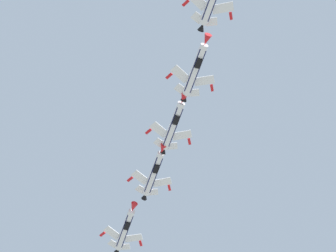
% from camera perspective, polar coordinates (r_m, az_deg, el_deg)
% --- Properties ---
extents(fighter_jet_left_wing, '(11.41, 14.26, 4.34)m').
position_cam_1_polar(fighter_jet_left_wing, '(132.37, 2.46, 5.10)').
color(fighter_jet_left_wing, white).
extents(fighter_jet_right_wing, '(11.41, 14.26, 4.36)m').
position_cam_1_polar(fighter_jet_right_wing, '(138.81, 0.48, 0.11)').
color(fighter_jet_right_wing, white).
extents(fighter_jet_left_outer, '(11.41, 14.26, 4.37)m').
position_cam_1_polar(fighter_jet_left_outer, '(145.70, -1.28, -4.19)').
color(fighter_jet_left_outer, white).
extents(fighter_jet_right_outer, '(11.41, 14.26, 4.34)m').
position_cam_1_polar(fighter_jet_right_outer, '(152.92, -3.84, -9.14)').
color(fighter_jet_right_outer, white).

